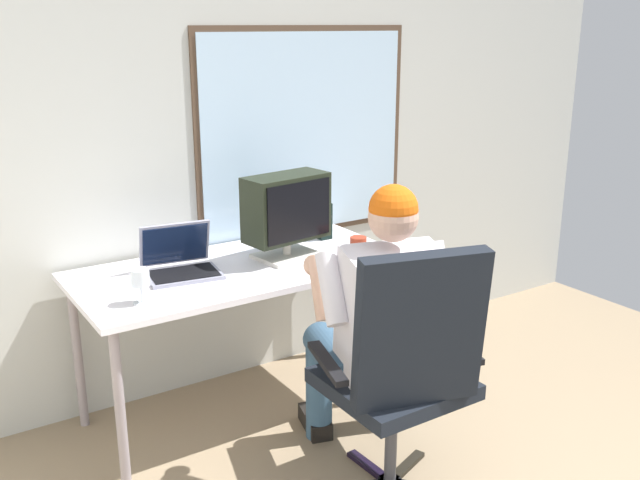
# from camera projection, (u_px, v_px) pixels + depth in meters

# --- Properties ---
(wall_rear) EXTENTS (5.04, 0.08, 2.64)m
(wall_rear) POSITION_uv_depth(u_px,v_px,m) (245.00, 128.00, 3.62)
(wall_rear) COLOR #BABCB5
(wall_rear) RESTS_ON ground
(desk) EXTENTS (1.52, 0.73, 0.75)m
(desk) POSITION_uv_depth(u_px,v_px,m) (242.00, 279.00, 3.32)
(desk) COLOR gray
(desk) RESTS_ON ground
(office_chair) EXTENTS (0.67, 0.60, 1.08)m
(office_chair) POSITION_uv_depth(u_px,v_px,m) (406.00, 362.00, 2.68)
(office_chair) COLOR black
(office_chair) RESTS_ON ground
(person_seated) EXTENTS (0.63, 0.81, 1.26)m
(person_seated) POSITION_uv_depth(u_px,v_px,m) (378.00, 322.00, 2.90)
(person_seated) COLOR #34536E
(person_seated) RESTS_ON ground
(crt_monitor) EXTENTS (0.42, 0.26, 0.40)m
(crt_monitor) POSITION_uv_depth(u_px,v_px,m) (287.00, 210.00, 3.35)
(crt_monitor) COLOR beige
(crt_monitor) RESTS_ON desk
(laptop) EXTENTS (0.36, 0.33, 0.22)m
(laptop) POSITION_uv_depth(u_px,v_px,m) (180.00, 260.00, 3.20)
(laptop) COLOR gray
(laptop) RESTS_ON desk
(wine_glass) EXTENTS (0.08, 0.08, 0.14)m
(wine_glass) POSITION_uv_depth(u_px,v_px,m) (140.00, 280.00, 2.83)
(wine_glass) COLOR silver
(wine_glass) RESTS_ON desk
(desk_speaker) EXTENTS (0.07, 0.07, 0.19)m
(desk_speaker) POSITION_uv_depth(u_px,v_px,m) (324.00, 221.00, 3.70)
(desk_speaker) COLOR black
(desk_speaker) RESTS_ON desk
(coffee_mug) EXTENTS (0.08, 0.08, 0.10)m
(coffee_mug) POSITION_uv_depth(u_px,v_px,m) (358.00, 247.00, 3.42)
(coffee_mug) COLOR maroon
(coffee_mug) RESTS_ON desk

